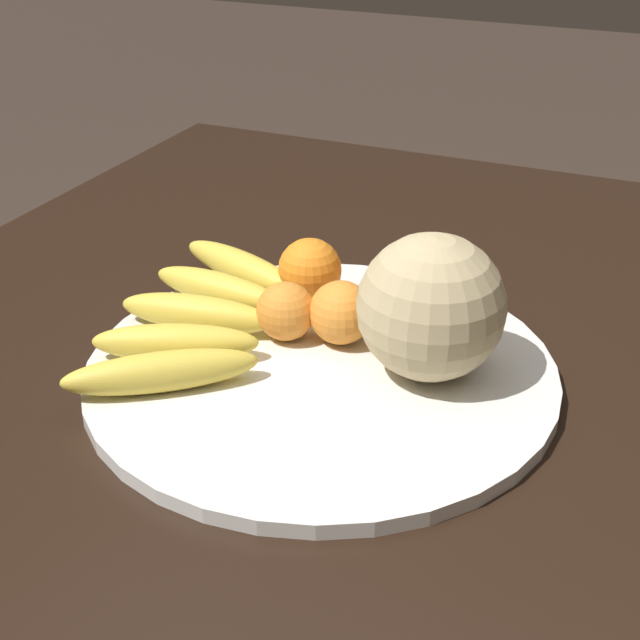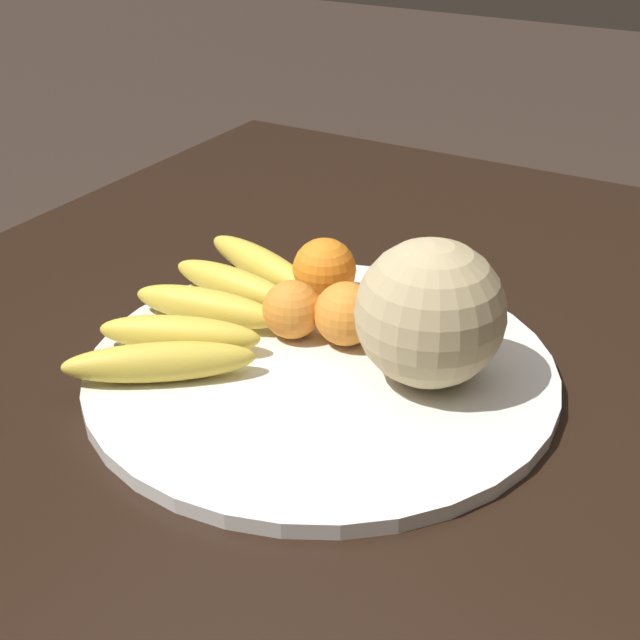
# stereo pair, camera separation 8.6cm
# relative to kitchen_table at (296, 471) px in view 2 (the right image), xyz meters

# --- Properties ---
(kitchen_table) EXTENTS (1.52, 1.12, 0.76)m
(kitchen_table) POSITION_rel_kitchen_table_xyz_m (0.00, 0.00, 0.00)
(kitchen_table) COLOR black
(kitchen_table) RESTS_ON ground_plane
(fruit_bowl) EXTENTS (0.47, 0.47, 0.02)m
(fruit_bowl) POSITION_rel_kitchen_table_xyz_m (0.05, 0.00, 0.09)
(fruit_bowl) COLOR white
(fruit_bowl) RESTS_ON kitchen_table
(melon) EXTENTS (0.14, 0.14, 0.14)m
(melon) POSITION_rel_kitchen_table_xyz_m (0.08, -0.10, 0.17)
(melon) COLOR tan
(melon) RESTS_ON fruit_bowl
(banana_bunch) EXTENTS (0.35, 0.22, 0.04)m
(banana_bunch) POSITION_rel_kitchen_table_xyz_m (0.06, 0.14, 0.12)
(banana_bunch) COLOR #473819
(banana_bunch) RESTS_ON fruit_bowl
(orange_front_left) EXTENTS (0.06, 0.06, 0.06)m
(orange_front_left) POSITION_rel_kitchen_table_xyz_m (0.08, 0.05, 0.13)
(orange_front_left) COLOR orange
(orange_front_left) RESTS_ON fruit_bowl
(orange_front_right) EXTENTS (0.07, 0.07, 0.07)m
(orange_front_right) POSITION_rel_kitchen_table_xyz_m (0.17, -0.04, 0.14)
(orange_front_right) COLOR orange
(orange_front_right) RESTS_ON fruit_bowl
(orange_mid_center) EXTENTS (0.07, 0.07, 0.07)m
(orange_mid_center) POSITION_rel_kitchen_table_xyz_m (0.17, 0.07, 0.14)
(orange_mid_center) COLOR orange
(orange_mid_center) RESTS_ON fruit_bowl
(orange_back_left) EXTENTS (0.07, 0.07, 0.07)m
(orange_back_left) POSITION_rel_kitchen_table_xyz_m (0.10, -0.00, 0.13)
(orange_back_left) COLOR orange
(orange_back_left) RESTS_ON fruit_bowl
(orange_back_right) EXTENTS (0.06, 0.06, 0.06)m
(orange_back_right) POSITION_rel_kitchen_table_xyz_m (0.22, -0.07, 0.13)
(orange_back_right) COLOR orange
(orange_back_right) RESTS_ON fruit_bowl
(produce_tag) EXTENTS (0.07, 0.07, 0.00)m
(produce_tag) POSITION_rel_kitchen_table_xyz_m (0.14, -0.00, 0.10)
(produce_tag) COLOR white
(produce_tag) RESTS_ON fruit_bowl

